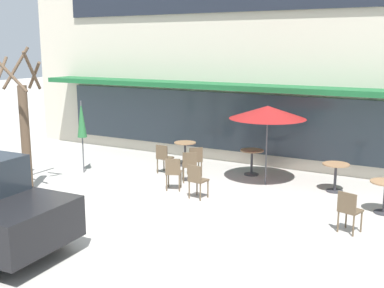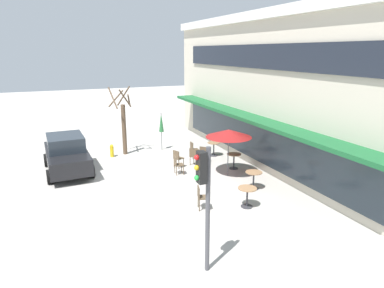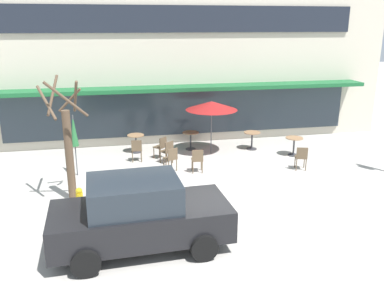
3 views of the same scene
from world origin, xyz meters
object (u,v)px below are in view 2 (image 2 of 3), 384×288
at_px(cafe_chair_0, 178,157).
at_px(cafe_chair_3, 204,153).
at_px(traffic_light_pole, 204,190).
at_px(fire_hydrant, 112,151).
at_px(cafe_table_near_wall, 247,194).
at_px(cafe_table_streetside, 234,159).
at_px(cafe_chair_4, 193,149).
at_px(street_tree, 123,124).
at_px(cafe_chair_1, 194,155).
at_px(parked_sedan, 67,154).
at_px(cafe_table_mid_patio, 214,147).
at_px(cafe_table_by_tree, 254,177).
at_px(patio_umbrella_green_folded, 229,133).
at_px(patio_umbrella_cream_folded, 161,123).
at_px(cafe_chair_5, 201,196).
at_px(cafe_chair_2, 177,164).

distance_m(cafe_chair_0, cafe_chair_3, 1.53).
relative_size(traffic_light_pole, fire_hydrant, 4.82).
distance_m(cafe_table_near_wall, cafe_chair_3, 5.40).
distance_m(cafe_table_streetside, cafe_chair_0, 2.78).
xyz_separation_m(cafe_chair_4, fire_hydrant, (-1.92, -4.05, -0.17)).
bearing_deg(street_tree, cafe_chair_1, 40.24).
bearing_deg(cafe_table_streetside, parked_sedan, -109.92).
xyz_separation_m(cafe_table_mid_patio, parked_sedan, (-0.42, -7.62, 0.36)).
bearing_deg(cafe_table_mid_patio, parked_sedan, -93.19).
bearing_deg(cafe_table_by_tree, cafe_chair_1, -163.74).
xyz_separation_m(cafe_table_near_wall, street_tree, (-8.53, -2.77, 1.23)).
bearing_deg(traffic_light_pole, cafe_table_streetside, 145.24).
height_order(cafe_chair_1, parked_sedan, parked_sedan).
relative_size(patio_umbrella_green_folded, fire_hydrant, 3.12).
bearing_deg(cafe_chair_4, cafe_table_streetside, 25.96).
xyz_separation_m(cafe_chair_0, parked_sedan, (-1.53, -5.08, 0.35)).
bearing_deg(patio_umbrella_cream_folded, cafe_table_mid_patio, 45.59).
distance_m(cafe_chair_4, cafe_chair_5, 6.24).
bearing_deg(cafe_chair_3, cafe_table_by_tree, 6.80).
distance_m(cafe_table_by_tree, cafe_chair_2, 3.72).
height_order(cafe_chair_2, cafe_chair_4, same).
relative_size(cafe_chair_5, fire_hydrant, 1.26).
height_order(cafe_chair_3, fire_hydrant, cafe_chair_3).
distance_m(patio_umbrella_green_folded, street_tree, 6.46).
bearing_deg(cafe_table_streetside, cafe_chair_2, -96.39).
bearing_deg(cafe_chair_0, cafe_chair_1, 90.49).
height_order(cafe_table_by_tree, patio_umbrella_green_folded, patio_umbrella_green_folded).
bearing_deg(street_tree, cafe_table_by_tree, 28.86).
relative_size(cafe_chair_1, cafe_chair_5, 1.00).
xyz_separation_m(patio_umbrella_green_folded, parked_sedan, (-3.46, -6.85, -1.14)).
bearing_deg(cafe_chair_4, patio_umbrella_green_folded, 7.88).
distance_m(cafe_chair_4, street_tree, 4.13).
relative_size(cafe_chair_0, cafe_chair_4, 1.00).
xyz_separation_m(cafe_chair_1, cafe_chair_3, (-0.17, 0.64, 0.00)).
bearing_deg(cafe_chair_4, cafe_chair_1, -21.72).
distance_m(cafe_table_mid_patio, cafe_chair_0, 2.76).
bearing_deg(cafe_chair_0, traffic_light_pole, -15.60).
xyz_separation_m(cafe_chair_1, cafe_chair_4, (-1.15, 0.46, 0.00)).
xyz_separation_m(cafe_table_mid_patio, patio_umbrella_cream_folded, (-2.25, -2.29, 1.11)).
distance_m(cafe_table_by_tree, cafe_chair_0, 4.28).
bearing_deg(cafe_table_streetside, cafe_table_by_tree, -11.09).
bearing_deg(cafe_chair_3, cafe_chair_1, -75.33).
relative_size(cafe_table_streetside, parked_sedan, 0.18).
distance_m(patio_umbrella_green_folded, cafe_chair_1, 2.61).
distance_m(cafe_table_streetside, traffic_light_pole, 8.51).
xyz_separation_m(cafe_chair_5, street_tree, (-8.05, -1.13, 1.22)).
bearing_deg(fire_hydrant, cafe_chair_2, 30.79).
bearing_deg(traffic_light_pole, cafe_table_mid_patio, 152.42).
relative_size(cafe_table_near_wall, cafe_chair_1, 0.85).
height_order(traffic_light_pole, fire_hydrant, traffic_light_pole).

